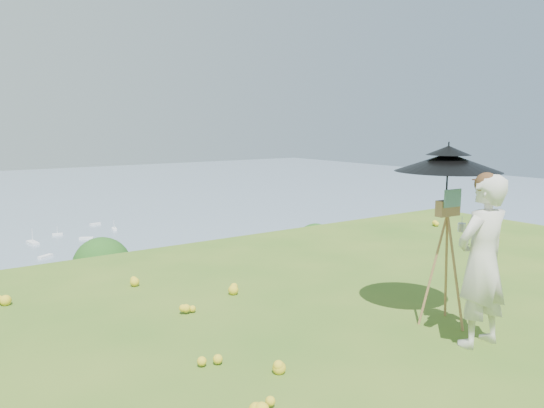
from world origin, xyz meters
TOP-DOWN VIEW (x-y plane):
  - slope_trees at (0.00, 35.00)m, footprint 110.00×50.00m
  - painter at (-0.02, 1.01)m, footprint 0.67×0.47m
  - field_easel at (0.18, 1.59)m, footprint 0.64×0.64m
  - sun_umbrella at (0.18, 1.62)m, footprint 1.42×1.42m
  - painter_cap at (-0.02, 1.01)m, footprint 0.26×0.30m

SIDE VIEW (x-z plane):
  - slope_trees at x=0.00m, z-range -18.00..-12.00m
  - field_easel at x=0.18m, z-range 0.00..1.55m
  - painter at x=-0.02m, z-range 0.00..1.77m
  - sun_umbrella at x=0.18m, z-range 1.28..2.07m
  - painter_cap at x=-0.02m, z-range 1.67..1.77m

